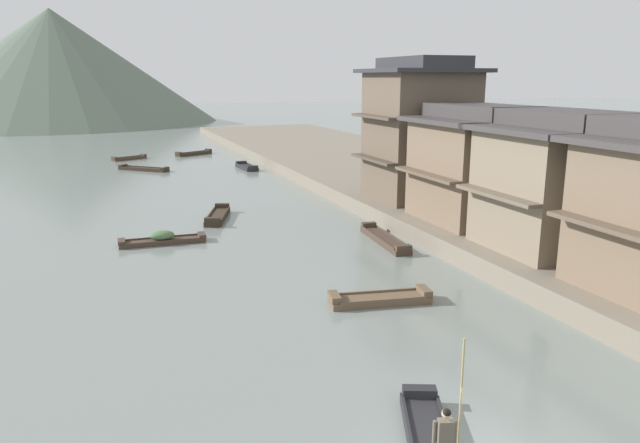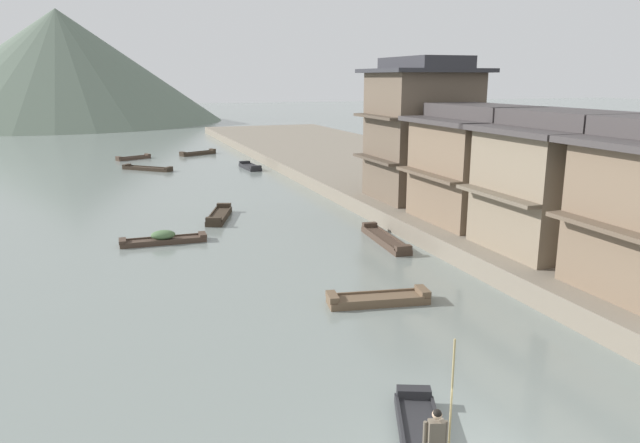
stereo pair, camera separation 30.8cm
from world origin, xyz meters
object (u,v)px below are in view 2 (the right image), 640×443
boat_moored_third (198,153)px  boat_midriver_upstream (219,216)px  boat_crossing_west (250,167)px  boat_moored_far (163,239)px  house_waterfront_second (559,182)px  boat_moored_nearest (147,169)px  boat_midriver_drifting (133,158)px  boat_upstream_distant (385,240)px  house_waterfront_tall (479,164)px  house_waterfront_narrow (421,130)px  boatman_person (437,436)px  boat_moored_second (378,299)px

boat_moored_third → boat_midriver_upstream: (-3.39, -31.99, 0.01)m
boat_crossing_west → boat_moored_far: bearing=-113.0°
boat_midriver_upstream → house_waterfront_second: 19.68m
boat_moored_nearest → boat_midriver_drifting: 8.40m
boat_upstream_distant → boat_crossing_west: bearing=91.5°
boat_midriver_upstream → boat_upstream_distant: bearing=-49.2°
boat_upstream_distant → house_waterfront_tall: 6.46m
house_waterfront_second → house_waterfront_narrow: bearing=90.6°
boatman_person → boat_moored_third: 58.61m
boat_moored_far → house_waterfront_narrow: 17.16m
boat_moored_nearest → house_waterfront_narrow: 29.20m
boat_upstream_distant → boat_crossing_west: boat_crossing_west is taller
boatman_person → house_waterfront_narrow: size_ratio=0.35×
house_waterfront_second → boat_moored_nearest: bearing=112.8°
boatman_person → boat_midriver_upstream: bearing=89.1°
boat_crossing_west → boat_moored_third: bearing=104.3°
boat_upstream_distant → boatman_person: bearing=-112.8°
boat_moored_third → house_waterfront_second: house_waterfront_second is taller
house_waterfront_tall → house_waterfront_second: bearing=-88.3°
boat_moored_nearest → house_waterfront_tall: 34.54m
house_waterfront_tall → boatman_person: bearing=-125.9°
boatman_person → boat_midriver_upstream: 26.52m
boatman_person → boat_upstream_distant: boatman_person is taller
boat_moored_third → house_waterfront_narrow: bearing=-75.1°
house_waterfront_second → house_waterfront_tall: size_ratio=1.05×
boat_moored_second → boat_moored_far: (-6.95, 11.57, 0.07)m
boat_moored_far → house_waterfront_tall: 17.15m
boat_upstream_distant → house_waterfront_second: size_ratio=0.75×
boat_crossing_west → house_waterfront_tall: 29.28m
boat_moored_nearest → boatman_person: bearing=-87.2°
boat_moored_second → boat_crossing_west: bearing=84.7°
boatman_person → boat_midriver_drifting: (-3.24, 56.87, -1.36)m
boat_upstream_distant → house_waterfront_narrow: house_waterfront_narrow is taller
boat_moored_nearest → boat_upstream_distant: (10.01, -30.40, 0.03)m
boat_moored_second → boat_midriver_upstream: bearing=101.2°
boatman_person → boat_upstream_distant: bearing=67.2°
boat_midriver_upstream → house_waterfront_second: size_ratio=0.62×
house_waterfront_tall → house_waterfront_narrow: size_ratio=0.77×
boat_moored_nearest → boat_moored_far: boat_moored_far is taller
boat_moored_nearest → boat_moored_far: bearing=-92.1°
house_waterfront_narrow → boat_moored_nearest: bearing=122.1°
boat_moored_far → house_waterfront_second: bearing=-31.5°
boat_midriver_upstream → house_waterfront_narrow: bearing=-10.5°
boat_upstream_distant → boat_moored_nearest: bearing=108.2°
house_waterfront_narrow → boat_moored_third: bearing=104.9°
boat_moored_third → house_waterfront_narrow: house_waterfront_narrow is taller
boat_upstream_distant → house_waterfront_second: (5.40, -6.24, 3.78)m
boat_crossing_west → house_waterfront_narrow: (5.99, -22.00, 5.07)m
boat_upstream_distant → boat_midriver_drifting: bearing=105.7°
house_waterfront_second → boatman_person: bearing=-137.6°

